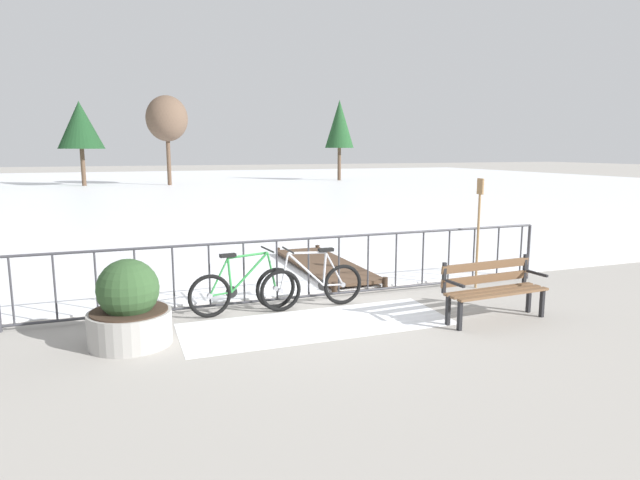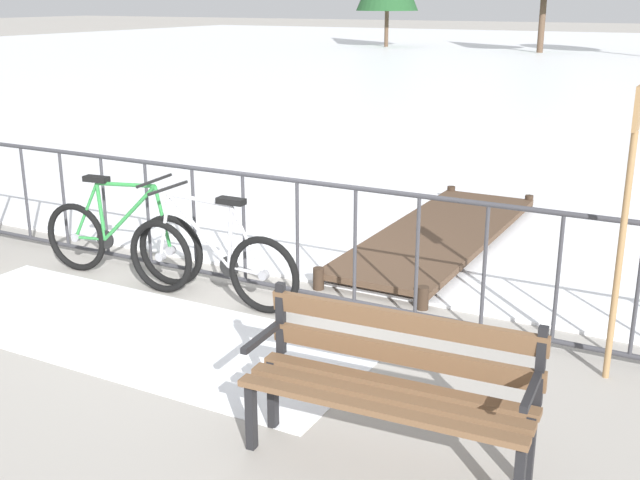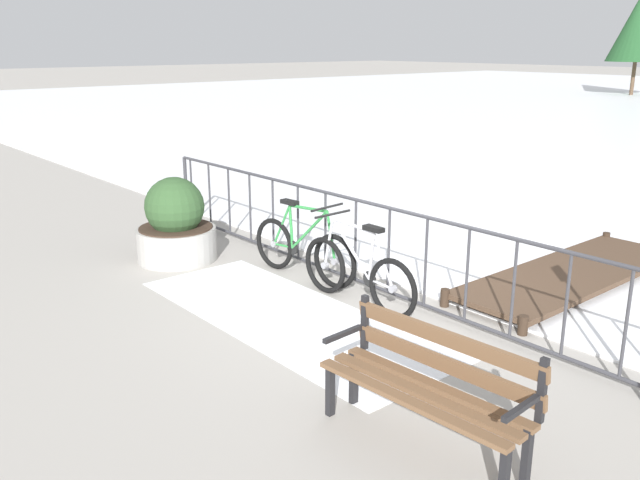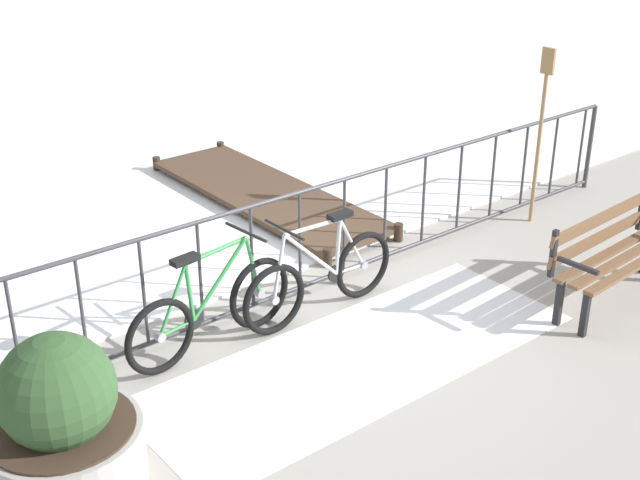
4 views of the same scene
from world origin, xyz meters
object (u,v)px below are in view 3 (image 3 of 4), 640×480
Objects in this scene: bicycle_second at (303,249)px; park_bench at (430,379)px; bicycle_near_railing at (357,273)px; planter_with_shrub at (176,226)px.

bicycle_second is 3.72m from park_bench.
bicycle_near_railing is at bearing 147.35° from park_bench.
park_bench is (2.29, -1.46, 0.14)m from bicycle_near_railing.
planter_with_shrub is at bearing -165.57° from bicycle_near_railing.
bicycle_near_railing and bicycle_second have the same top height.
bicycle_near_railing is 1.00× the size of bicycle_second.
bicycle_second is at bearing 26.24° from planter_with_shrub.
park_bench is 1.46× the size of planter_with_shrub.
bicycle_near_railing is at bearing -5.93° from bicycle_second.
bicycle_near_railing is 1.53× the size of planter_with_shrub.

